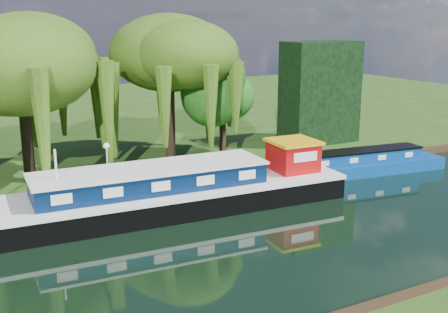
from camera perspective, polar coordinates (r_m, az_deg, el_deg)
ground at (r=25.42m, az=-5.69°, el=-10.03°), size 120.00×120.00×0.00m
far_bank at (r=57.09m, az=-19.03°, el=3.11°), size 120.00×52.00×0.45m
dutch_barge at (r=30.76m, az=-5.09°, el=-3.59°), size 20.17×5.61×4.21m
narrowboat at (r=38.77m, az=13.71°, el=-0.82°), size 12.62×3.63×1.82m
white_cruiser at (r=39.42m, az=14.26°, el=-1.58°), size 2.38×2.19×1.05m
willow_left at (r=35.66m, az=-19.97°, el=8.63°), size 8.07×8.07×9.67m
willow_right at (r=39.07m, az=-5.64°, el=9.33°), size 7.55×7.55×9.19m
tree_far_right at (r=40.62m, az=-0.13°, el=6.65°), size 4.11×4.11×6.72m
conifer_hedge at (r=45.45m, az=9.71°, el=6.43°), size 6.00×3.00×8.00m
lamppost at (r=34.25m, az=-11.82°, el=0.39°), size 0.36×0.36×2.56m
mooring_posts at (r=32.42m, az=-12.31°, el=-3.11°), size 19.16×0.16×1.00m
reeds_near at (r=23.12m, az=18.45°, el=-11.80°), size 33.70×1.50×1.10m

